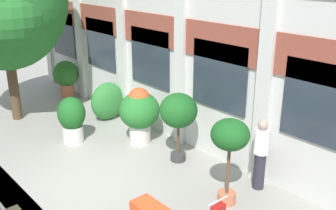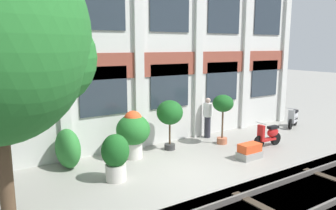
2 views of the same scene
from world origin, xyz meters
name	(u,v)px [view 2 (image 2 of 2)]	position (x,y,z in m)	size (l,w,h in m)	color
ground_plane	(190,174)	(0.00, 0.00, 0.00)	(80.00, 80.00, 0.00)	gray
apartment_facade	(135,36)	(0.00, 3.39, 4.14)	(16.77, 0.64, 8.32)	silver
potted_plant_square_trough	(250,151)	(2.53, -0.02, 0.25)	(0.87, 0.51, 0.52)	gray
potted_plant_ribbed_drum	(133,131)	(-0.73, 2.22, 0.96)	(1.16, 1.16, 1.65)	beige
potted_plant_terracotta_small	(223,107)	(2.93, 1.78, 1.48)	(0.81, 0.81, 1.94)	#B76647
potted_plant_tall_urn	(170,114)	(0.81, 2.30, 1.35)	(0.96, 0.96, 1.85)	#333333
potted_plant_stone_basin	(115,155)	(-2.04, 0.79, 0.74)	(0.80, 0.80, 1.35)	beige
scooter_near_curb	(294,118)	(7.58, 1.92, 0.44)	(1.31, 0.71, 0.98)	black
scooter_second_parked	(269,135)	(4.18, 0.54, 0.44)	(1.38, 0.50, 0.98)	black
resident_by_doorway	(208,116)	(3.02, 2.78, 0.90)	(0.34, 0.53, 1.68)	#282833
topiary_hedge	(68,149)	(-2.88, 2.53, 0.62)	(1.21, 0.70, 1.25)	#2D7A33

